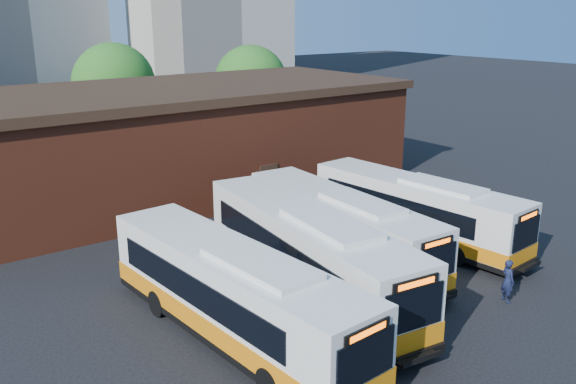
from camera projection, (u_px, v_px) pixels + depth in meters
ground at (418, 313)px, 22.51m from camera, size 220.00×220.00×0.00m
bus_west at (234, 298)px, 20.28m from camera, size 3.34×12.47×3.36m
bus_midwest at (308, 256)px, 23.60m from camera, size 4.17×13.03×3.50m
bus_mideast at (340, 230)px, 26.79m from camera, size 3.03×11.79×3.18m
bus_east at (416, 212)px, 29.23m from camera, size 3.35×11.76×3.17m
transit_worker at (508, 281)px, 23.19m from camera, size 0.57×0.71×1.70m
depot_building at (171, 139)px, 36.96m from camera, size 28.60×12.60×6.40m
tree_mid at (114, 85)px, 48.35m from camera, size 6.56×6.56×8.36m
tree_east at (251, 82)px, 52.40m from camera, size 6.24×6.24×7.96m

